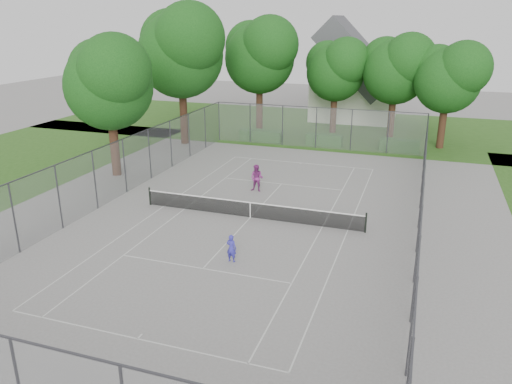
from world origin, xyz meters
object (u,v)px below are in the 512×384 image
(tennis_net, at_px, (250,209))
(house, at_px, (355,79))
(girl_player, at_px, (231,248))
(woman_player, at_px, (257,178))

(tennis_net, bearing_deg, house, 87.84)
(tennis_net, relative_size, house, 1.18)
(girl_player, distance_m, woman_player, 9.95)
(house, distance_m, girl_player, 36.52)
(woman_player, bearing_deg, tennis_net, -72.95)
(tennis_net, height_order, woman_player, woman_player)
(girl_player, bearing_deg, tennis_net, -74.79)
(house, height_order, girl_player, house)
(tennis_net, xyz_separation_m, woman_player, (-1.10, 4.41, 0.38))
(house, bearing_deg, tennis_net, -92.16)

